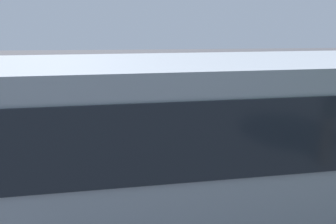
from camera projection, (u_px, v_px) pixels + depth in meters
The scene contains 12 objects.
ground_plane at pixel (148, 140), 11.10m from camera, with size 80.00×80.00×0.00m, color #38383D.
tour_bus at pixel (263, 154), 5.60m from camera, with size 9.91×3.16×3.25m.
spectator_far_left at pixel (271, 133), 8.55m from camera, with size 0.57×0.38×1.76m.
spectator_left at pixel (235, 136), 8.46m from camera, with size 0.58×0.36×1.68m.
spectator_centre at pixel (187, 134), 8.40m from camera, with size 0.58×0.38×1.79m.
spectator_right at pixel (143, 137), 8.18m from camera, with size 0.57×0.33×1.80m.
parked_motorcycle_silver at pixel (92, 173), 7.59m from camera, with size 2.04×0.65×0.99m.
stunt_motorcycle at pixel (95, 107), 13.02m from camera, with size 1.93×0.99×1.23m.
bay_line_a at pixel (301, 133), 11.83m from camera, with size 0.21×4.54×0.01m.
bay_line_b at pixel (228, 135), 11.56m from camera, with size 0.21×4.72×0.01m.
bay_line_c at pixel (151, 138), 11.30m from camera, with size 0.20×4.49×0.01m.
bay_line_d at pixel (71, 141), 11.04m from camera, with size 0.22×4.99×0.01m.
Camera 1 is at (0.41, 10.49, 3.78)m, focal length 35.53 mm.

